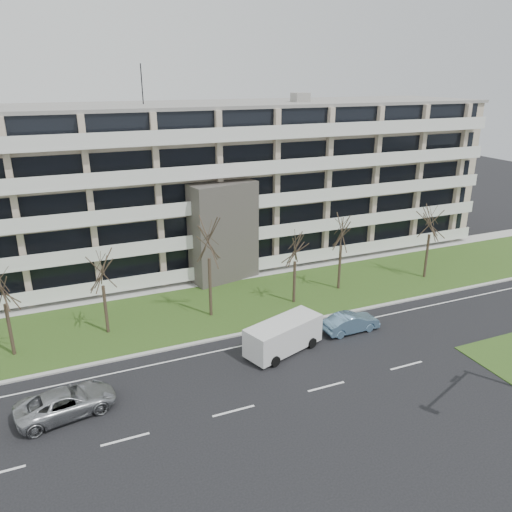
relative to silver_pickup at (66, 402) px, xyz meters
name	(u,v)px	position (x,y,z in m)	size (l,w,h in m)	color
ground	(326,387)	(14.61, -3.39, -0.74)	(160.00, 160.00, 0.00)	black
grass_verge	(247,302)	(14.61, 9.61, -0.71)	(90.00, 10.00, 0.06)	#34501A
curb	(272,328)	(14.61, 4.61, -0.68)	(90.00, 0.35, 0.12)	#B2B2AD
sidewalk	(225,278)	(14.61, 15.11, -0.70)	(90.00, 2.00, 0.08)	#B2B2AD
lane_edge_line	(280,338)	(14.61, 3.11, -0.74)	(90.00, 0.12, 0.01)	white
apartment_building	(200,184)	(14.60, 21.93, 6.87)	(60.50, 15.10, 18.75)	tan
silver_pickup	(66,402)	(0.00, 0.00, 0.00)	(2.47, 5.36, 1.49)	#A4A6AB
blue_sedan	(351,323)	(19.79, 1.98, -0.04)	(1.50, 4.29, 1.41)	#719EC4
white_van	(284,333)	(14.10, 1.46, 0.56)	(5.98, 3.78, 2.18)	silver
tree_1	(1,284)	(-2.95, 8.00, 4.48)	(3.37, 3.37, 6.73)	#382B21
tree_2	(101,267)	(3.30, 8.71, 4.41)	(3.32, 3.32, 6.64)	#382B21
tree_3	(208,235)	(11.11, 8.40, 5.90)	(4.27, 4.27, 8.55)	#382B21
tree_4	(295,245)	(18.20, 8.04, 4.26)	(3.22, 3.22, 6.45)	#382B21
tree_5	(342,228)	(23.11, 9.01, 4.88)	(3.62, 3.62, 7.24)	#382B21
tree_6	(431,217)	(31.91, 8.19, 5.06)	(3.73, 3.73, 7.47)	#382B21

